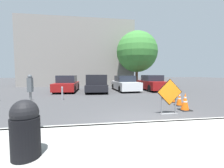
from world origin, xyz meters
TOP-DOWN VIEW (x-y plane):
  - ground_plane at (0.00, 10.00)m, footprint 96.00×96.00m
  - sidewalk_strip at (0.00, -1.26)m, footprint 21.75×2.52m
  - curb_lip at (0.00, 0.00)m, footprint 21.75×0.20m
  - road_closed_sign at (1.20, 1.20)m, footprint 1.11×0.20m
  - traffic_cone_nearest at (2.30, 1.73)m, footprint 0.50×0.50m
  - traffic_cone_second at (2.63, 2.70)m, footprint 0.39×0.39m
  - traffic_cone_third at (2.83, 3.63)m, footprint 0.43×0.43m
  - parked_car_nearest at (-4.23, 10.04)m, footprint 2.05×4.25m
  - pickup_truck at (-1.44, 9.42)m, footprint 2.18×5.14m
  - parked_car_second at (1.38, 9.88)m, footprint 2.17×4.40m
  - parked_car_third at (4.19, 9.75)m, footprint 1.99×4.17m
  - trash_bin at (-3.31, -1.63)m, footprint 0.52×0.52m
  - bollard_nearest at (-3.86, 5.44)m, footprint 0.12×0.12m
  - bollard_second at (-5.82, 5.44)m, footprint 0.12×0.12m
  - parking_meter at (-3.65, -0.41)m, footprint 0.11×0.15m
  - building_facade_backdrop at (-3.58, 18.05)m, footprint 15.26×5.00m
  - street_tree_behind_lot at (3.74, 13.50)m, footprint 5.03×5.03m

SIDE VIEW (x-z plane):
  - ground_plane at x=0.00m, z-range 0.00..0.00m
  - sidewalk_strip at x=0.00m, z-range 0.00..0.14m
  - curb_lip at x=0.00m, z-range 0.00..0.14m
  - traffic_cone_second at x=2.63m, z-range -0.01..0.76m
  - traffic_cone_nearest at x=2.30m, z-range -0.01..0.81m
  - traffic_cone_third at x=2.83m, z-range -0.01..0.82m
  - bollard_nearest at x=-3.86m, z-range 0.03..0.90m
  - bollard_second at x=-5.82m, z-range 0.03..0.97m
  - parked_car_second at x=1.38m, z-range -0.06..1.43m
  - parked_car_nearest at x=-4.23m, z-range -0.07..1.46m
  - trash_bin at x=-3.31m, z-range 0.15..1.24m
  - parked_car_third at x=4.19m, z-range -0.06..1.49m
  - pickup_truck at x=-1.44m, z-range -0.08..1.52m
  - road_closed_sign at x=1.20m, z-range 0.07..1.57m
  - parking_meter at x=-3.65m, z-range 0.42..1.97m
  - street_tree_behind_lot at x=3.74m, z-range 0.93..7.83m
  - building_facade_backdrop at x=-3.58m, z-range 0.00..8.98m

